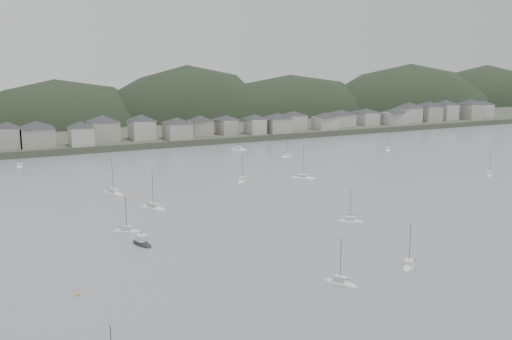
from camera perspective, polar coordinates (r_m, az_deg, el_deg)
ground at (r=121.68m, az=16.51°, el=-8.73°), size 900.00×900.00×0.00m
far_shore_land at (r=387.53m, az=-15.05°, el=4.81°), size 900.00×250.00×3.00m
forested_ridge at (r=365.33m, az=-13.35°, el=2.52°), size 851.55×103.94×102.57m
waterfront_town at (r=297.69m, az=-0.84°, el=4.84°), size 451.48×28.46×12.92m
sailboat_lead at (r=265.22m, az=13.10°, el=1.97°), size 7.67×7.66×11.23m
moored_fleet at (r=167.97m, az=0.17°, el=-2.81°), size 239.14×178.93×13.47m
motor_launch_far at (r=129.04m, az=-11.38°, el=-7.22°), size 4.14×7.33×3.67m
mooring_buoys at (r=170.15m, az=-0.08°, el=-2.64°), size 171.71×120.96×0.70m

